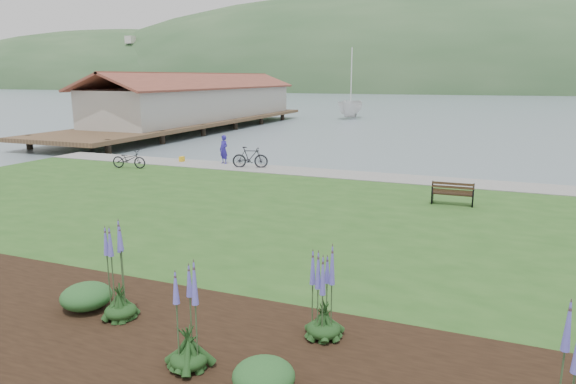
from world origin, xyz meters
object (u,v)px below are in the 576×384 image
object	(u,v)px
park_bench	(453,193)
bicycle_a	(129,159)
person	(224,147)
sailboat	(350,118)

from	to	relation	value
park_bench	bicycle_a	xyz separation A→B (m)	(-16.20, 1.93, 0.02)
park_bench	person	size ratio (longest dim) A/B	0.81
sailboat	bicycle_a	bearing A→B (deg)	-88.73
park_bench	person	distance (m)	13.23
person	sailboat	size ratio (longest dim) A/B	0.07
park_bench	person	xyz separation A→B (m)	(-12.27, 4.91, 0.46)
person	bicycle_a	size ratio (longest dim) A/B	1.02
bicycle_a	person	bearing A→B (deg)	-64.54
park_bench	sailboat	xyz separation A→B (m)	(-15.45, 42.71, -0.86)
park_bench	sailboat	distance (m)	45.42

